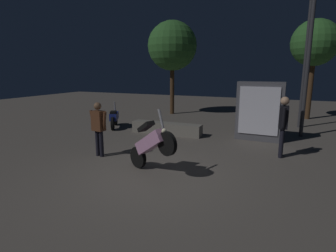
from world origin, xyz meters
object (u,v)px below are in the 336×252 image
(person_bystander_far, at_px, (283,121))
(streetlamp_near, at_px, (307,45))
(motorcycle_blue_parked_left, at_px, (114,118))
(streetlamp_far, at_px, (310,42))
(motorcycle_pink_foreground, at_px, (151,144))
(kiosk_billboard, at_px, (260,111))
(person_rider_beside, at_px, (99,125))

(person_bystander_far, height_order, streetlamp_near, streetlamp_near)
(motorcycle_blue_parked_left, distance_m, streetlamp_near, 8.78)
(motorcycle_blue_parked_left, height_order, streetlamp_far, streetlamp_far)
(motorcycle_pink_foreground, xyz_separation_m, streetlamp_far, (3.53, 5.68, 2.75))
(motorcycle_pink_foreground, relative_size, kiosk_billboard, 0.78)
(person_bystander_far, bearing_deg, motorcycle_pink_foreground, 39.96)
(motorcycle_pink_foreground, height_order, streetlamp_near, streetlamp_near)
(person_bystander_far, distance_m, streetlamp_far, 3.95)
(person_rider_beside, relative_size, kiosk_billboard, 0.76)
(person_rider_beside, height_order, streetlamp_far, streetlamp_far)
(streetlamp_near, height_order, streetlamp_far, streetlamp_near)
(motorcycle_pink_foreground, bearing_deg, streetlamp_near, 88.10)
(person_bystander_far, relative_size, streetlamp_near, 0.31)
(motorcycle_pink_foreground, bearing_deg, streetlamp_far, 81.45)
(person_bystander_far, height_order, kiosk_billboard, kiosk_billboard)
(person_bystander_far, xyz_separation_m, kiosk_billboard, (-0.81, 1.82, -0.01))
(motorcycle_blue_parked_left, bearing_deg, motorcycle_pink_foreground, -163.88)
(streetlamp_far, bearing_deg, streetlamp_near, 89.96)
(person_bystander_far, bearing_deg, person_rider_beside, 20.10)
(person_bystander_far, bearing_deg, streetlamp_near, -100.24)
(kiosk_billboard, bearing_deg, streetlamp_near, -114.26)
(motorcycle_blue_parked_left, height_order, person_rider_beside, person_rider_beside)
(motorcycle_pink_foreground, relative_size, streetlamp_near, 0.29)
(person_bystander_far, bearing_deg, kiosk_billboard, -68.66)
(motorcycle_blue_parked_left, xyz_separation_m, streetlamp_far, (7.52, 1.48, 3.06))
(streetlamp_far, relative_size, kiosk_billboard, 2.66)
(person_bystander_far, distance_m, kiosk_billboard, 1.99)
(motorcycle_pink_foreground, bearing_deg, kiosk_billboard, 88.44)
(person_rider_beside, relative_size, streetlamp_far, 0.29)
(motorcycle_pink_foreground, relative_size, person_rider_beside, 1.02)
(person_rider_beside, height_order, person_bystander_far, person_bystander_far)
(motorcycle_pink_foreground, height_order, streetlamp_far, streetlamp_far)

